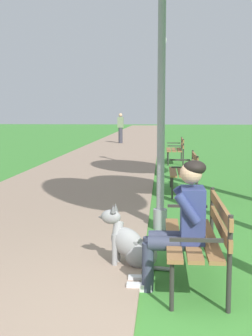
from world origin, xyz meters
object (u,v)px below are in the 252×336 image
at_px(dog_grey, 132,245).
at_px(lamp_post_near, 161,84).
at_px(lamp_post_mid, 162,102).
at_px(pedestrian_distant, 121,128).
at_px(park_bench_mid, 186,169).
at_px(park_bench_near, 201,232).
at_px(park_bench_far, 177,148).
at_px(person_seated_on_near_bench, 181,219).

xyz_separation_m(dog_grey, lamp_post_near, (0.30, 1.69, 1.83)).
relative_size(lamp_post_mid, pedestrian_distant, 2.31).
bearing_deg(pedestrian_distant, park_bench_mid, -79.42).
relative_size(park_bench_near, pedestrian_distant, 0.91).
bearing_deg(park_bench_mid, pedestrian_distant, 100.58).
relative_size(park_bench_mid, pedestrian_distant, 0.91).
distance_m(park_bench_far, lamp_post_near, 8.81).
relative_size(person_seated_on_near_bench, dog_grey, 1.51).
height_order(park_bench_far, dog_grey, park_bench_far).
relative_size(park_bench_far, lamp_post_mid, 0.39).
relative_size(park_bench_near, park_bench_mid, 1.00).
height_order(park_bench_far, lamp_post_near, lamp_post_near).
distance_m(park_bench_mid, pedestrian_distant, 15.00).
bearing_deg(pedestrian_distant, person_seated_on_near_bench, -83.06).
relative_size(park_bench_far, person_seated_on_near_bench, 1.20).
bearing_deg(person_seated_on_near_bench, lamp_post_near, 95.29).
relative_size(park_bench_mid, park_bench_far, 1.00).
bearing_deg(park_bench_far, park_bench_mid, -89.87).
bearing_deg(lamp_post_mid, dog_grey, -92.10).
bearing_deg(park_bench_near, dog_grey, 154.08).
height_order(person_seated_on_near_bench, lamp_post_mid, lamp_post_mid).
bearing_deg(lamp_post_mid, person_seated_on_near_bench, -88.55).
xyz_separation_m(park_bench_far, lamp_post_mid, (-0.52, -2.39, 1.47)).
bearing_deg(park_bench_mid, lamp_post_mid, 99.34).
bearing_deg(person_seated_on_near_bench, pedestrian_distant, 96.94).
xyz_separation_m(park_bench_far, pedestrian_distant, (-2.74, 9.10, 0.33)).
relative_size(park_bench_near, lamp_post_mid, 0.39).
relative_size(park_bench_mid, dog_grey, 1.81).
xyz_separation_m(dog_grey, lamp_post_mid, (0.29, 7.96, 1.72)).
bearing_deg(lamp_post_near, park_bench_mid, 80.15).
bearing_deg(park_bench_far, park_bench_near, -90.54).
height_order(park_bench_mid, dog_grey, park_bench_mid).
height_order(lamp_post_near, pedestrian_distant, lamp_post_near).
xyz_separation_m(dog_grey, pedestrian_distant, (-1.93, 19.45, 0.58)).
height_order(park_bench_far, pedestrian_distant, pedestrian_distant).
bearing_deg(lamp_post_near, dog_grey, -100.15).
bearing_deg(lamp_post_mid, park_bench_mid, -80.66).
xyz_separation_m(park_bench_mid, lamp_post_mid, (-0.53, 3.25, 1.47)).
xyz_separation_m(park_bench_near, dog_grey, (-0.71, 0.35, -0.25)).
bearing_deg(lamp_post_mid, pedestrian_distant, 100.92).
bearing_deg(park_bench_far, lamp_post_mid, -102.32).
distance_m(park_bench_near, park_bench_far, 10.69).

